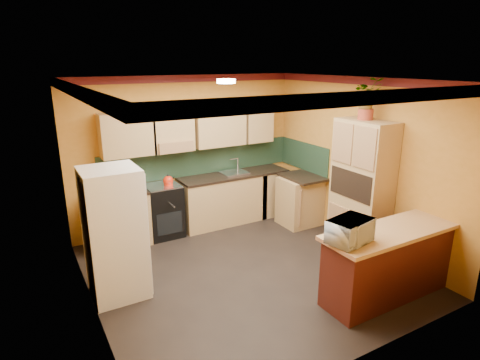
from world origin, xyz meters
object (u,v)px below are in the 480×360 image
Objects in this scene: stove at (163,210)px; fridge at (115,234)px; breakfast_bar at (388,265)px; base_cabinets_back at (197,205)px; pantry at (361,188)px; microwave at (350,231)px.

fridge is at bearing -127.72° from stove.
stove is 0.51× the size of breakfast_bar.
breakfast_bar is (1.22, -3.24, 0.00)m from base_cabinets_back.
breakfast_bar is at bearing -60.31° from stove.
pantry is at bearing -48.98° from base_cabinets_back.
stove is at bearing 139.37° from pantry.
pantry is at bearing -40.63° from stove.
microwave is (-0.73, 0.00, 0.63)m from breakfast_bar.
base_cabinets_back is 3.34m from microwave.
stove is at bearing 119.69° from breakfast_bar.
pantry is (2.47, -2.12, 0.59)m from stove.
stove is 0.54× the size of fridge.
microwave is at bearing -70.96° from stove.
stove is at bearing 52.28° from fridge.
breakfast_bar is (1.85, -3.24, -0.02)m from stove.
base_cabinets_back is at bearing 110.66° from breakfast_bar.
stove is 3.30m from pantry.
pantry is at bearing 27.77° from microwave.
fridge is (-1.13, -1.47, 0.39)m from stove.
breakfast_bar is (2.98, -1.77, -0.41)m from fridge.
base_cabinets_back is at bearing 86.63° from microwave.
microwave is (2.25, -1.77, 0.22)m from fridge.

